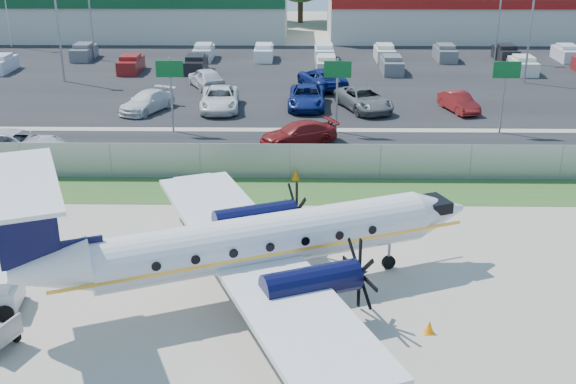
{
  "coord_description": "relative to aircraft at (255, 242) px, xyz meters",
  "views": [
    {
      "loc": [
        0.42,
        -23.85,
        14.01
      ],
      "look_at": [
        0.0,
        6.0,
        2.3
      ],
      "focal_mm": 45.0,
      "sensor_mm": 36.0,
      "label": 1
    }
  ],
  "objects": [
    {
      "name": "sign_mid",
      "position": [
        4.18,
        21.96,
        1.36
      ],
      "size": [
        1.8,
        0.26,
        5.0
      ],
      "color": "gray",
      "rests_on": "ground"
    },
    {
      "name": "cone_nose",
      "position": [
        6.3,
        -2.72,
        -2.01
      ],
      "size": [
        0.36,
        0.36,
        0.51
      ],
      "color": "orange",
      "rests_on": "ground"
    },
    {
      "name": "parked_car_b",
      "position": [
        -4.24,
        27.8,
        -2.25
      ],
      "size": [
        3.12,
        6.16,
        1.67
      ],
      "primitive_type": "imported",
      "rotation": [
        0.0,
        0.0,
        0.06
      ],
      "color": "silver",
      "rests_on": "ground"
    },
    {
      "name": "road_car_mid",
      "position": [
        1.63,
        19.25,
        -2.25
      ],
      "size": [
        5.41,
        3.89,
        1.46
      ],
      "primitive_type": "imported",
      "rotation": [
        0.0,
        0.0,
        -1.16
      ],
      "color": "maroon",
      "rests_on": "ground"
    },
    {
      "name": "parked_car_c",
      "position": [
        2.28,
        28.53,
        -2.25
      ],
      "size": [
        2.93,
        5.98,
        1.63
      ],
      "primitive_type": "imported",
      "rotation": [
        0.0,
        0.0,
        -0.04
      ],
      "color": "navy",
      "rests_on": "ground"
    },
    {
      "name": "far_parking_rows",
      "position": [
        1.18,
        44.05,
        -2.25
      ],
      "size": [
        56.0,
        10.0,
        1.6
      ],
      "primitive_type": null,
      "color": "gray",
      "rests_on": "ground"
    },
    {
      "name": "cone_port_wing",
      "position": [
        2.35,
        -6.05,
        -1.98
      ],
      "size": [
        0.4,
        0.4,
        0.56
      ],
      "color": "orange",
      "rests_on": "ground"
    },
    {
      "name": "ground",
      "position": [
        1.18,
        -0.95,
        -2.25
      ],
      "size": [
        170.0,
        170.0,
        0.0
      ],
      "primitive_type": "plane",
      "color": "#AFA594",
      "rests_on": "ground"
    },
    {
      "name": "parked_car_g",
      "position": [
        3.56,
        34.86,
        -2.25
      ],
      "size": [
        4.59,
        6.67,
        1.69
      ],
      "primitive_type": "imported",
      "rotation": [
        0.0,
        0.0,
        3.46
      ],
      "color": "navy",
      "rests_on": "ground"
    },
    {
      "name": "perimeter_fence",
      "position": [
        1.18,
        13.05,
        -1.25
      ],
      "size": [
        120.0,
        0.06,
        1.99
      ],
      "color": "gray",
      "rests_on": "ground"
    },
    {
      "name": "parked_car_d",
      "position": [
        6.53,
        27.88,
        -2.25
      ],
      "size": [
        4.59,
        6.57,
        1.67
      ],
      "primitive_type": "imported",
      "rotation": [
        0.0,
        0.0,
        0.34
      ],
      "color": "#595B5E",
      "rests_on": "ground"
    },
    {
      "name": "road_car_west",
      "position": [
        -15.31,
        16.23,
        -2.25
      ],
      "size": [
        6.37,
        3.29,
        1.72
      ],
      "primitive_type": "imported",
      "rotation": [
        0.0,
        0.0,
        1.5
      ],
      "color": "silver",
      "rests_on": "ground"
    },
    {
      "name": "light_pole_ne",
      "position": [
        21.18,
        37.05,
        2.98
      ],
      "size": [
        0.9,
        0.35,
        9.09
      ],
      "color": "gray",
      "rests_on": "ground"
    },
    {
      "name": "building_east",
      "position": [
        27.18,
        61.03,
        0.38
      ],
      "size": [
        44.4,
        12.4,
        5.24
      ],
      "color": "beige",
      "rests_on": "ground"
    },
    {
      "name": "light_pole_se",
      "position": [
        21.18,
        47.05,
        2.98
      ],
      "size": [
        0.9,
        0.35,
        9.09
      ],
      "color": "gray",
      "rests_on": "ground"
    },
    {
      "name": "light_pole_sw",
      "position": [
        -18.82,
        47.05,
        2.98
      ],
      "size": [
        0.9,
        0.35,
        9.09
      ],
      "color": "gray",
      "rests_on": "ground"
    },
    {
      "name": "access_road",
      "position": [
        1.18,
        18.05,
        -2.24
      ],
      "size": [
        170.0,
        8.0,
        0.02
      ],
      "primitive_type": "cube",
      "color": "black",
      "rests_on": "ground"
    },
    {
      "name": "light_pole_nw",
      "position": [
        -18.82,
        37.05,
        2.98
      ],
      "size": [
        0.9,
        0.35,
        9.09
      ],
      "color": "gray",
      "rests_on": "ground"
    },
    {
      "name": "parking_lot",
      "position": [
        1.18,
        39.05,
        -2.24
      ],
      "size": [
        170.0,
        32.0,
        0.02
      ],
      "primitive_type": "cube",
      "color": "black",
      "rests_on": "ground"
    },
    {
      "name": "sign_right",
      "position": [
        15.18,
        21.96,
        1.36
      ],
      "size": [
        1.8,
        0.26,
        5.0
      ],
      "color": "gray",
      "rests_on": "ground"
    },
    {
      "name": "building_west",
      "position": [
        -22.82,
        61.03,
        0.38
      ],
      "size": [
        46.4,
        12.4,
        5.24
      ],
      "color": "beige",
      "rests_on": "ground"
    },
    {
      "name": "parked_car_a",
      "position": [
        -9.59,
        27.22,
        -2.25
      ],
      "size": [
        4.04,
        5.53,
        1.49
      ],
      "primitive_type": "imported",
      "rotation": [
        0.0,
        0.0,
        -0.43
      ],
      "color": "silver",
      "rests_on": "ground"
    },
    {
      "name": "cone_starboard_wing",
      "position": [
        1.5,
        12.81,
        -1.96
      ],
      "size": [
        0.44,
        0.44,
        0.62
      ],
      "color": "orange",
      "rests_on": "ground"
    },
    {
      "name": "parked_car_f",
      "position": [
        -6.12,
        34.84,
        -2.25
      ],
      "size": [
        3.97,
        5.44,
        1.72
      ],
      "primitive_type": "imported",
      "rotation": [
        0.0,
        0.0,
        3.58
      ],
      "color": "silver",
      "rests_on": "ground"
    },
    {
      "name": "tree_line",
      "position": [
        1.18,
        73.05,
        -2.25
      ],
      "size": [
        112.0,
        6.0,
        14.0
      ],
      "primitive_type": null,
      "color": "#215C1B",
      "rests_on": "ground"
    },
    {
      "name": "aircraft",
      "position": [
        0.0,
        0.0,
        0.0
      ],
      "size": [
        18.83,
        18.31,
        5.82
      ],
      "color": "silver",
      "rests_on": "ground"
    },
    {
      "name": "sign_left",
      "position": [
        -6.82,
        21.96,
        1.36
      ],
      "size": [
        1.8,
        0.26,
        5.0
      ],
      "color": "gray",
      "rests_on": "ground"
    },
    {
      "name": "grass_verge",
      "position": [
        1.18,
        11.05,
        -2.24
      ],
      "size": [
        170.0,
        4.0,
        0.02
      ],
      "primitive_type": "cube",
      "color": "#2D561E",
      "rests_on": "ground"
    },
    {
      "name": "parked_car_e",
      "position": [
        13.52,
        27.51,
        -2.25
      ],
      "size": [
        2.61,
        4.56,
        1.42
      ],
      "primitive_type": "imported",
      "rotation": [
        0.0,
        0.0,
        0.27
      ],
      "color": "maroon",
      "rests_on": "ground"
    }
  ]
}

